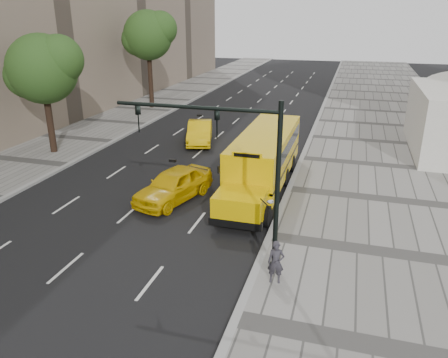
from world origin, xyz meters
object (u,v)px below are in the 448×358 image
(taxi_near, at_px, (174,185))
(taxi_far, at_px, (200,132))
(tree_c, at_px, (149,35))
(tree_b, at_px, (43,68))
(school_bus, at_px, (264,155))
(traffic_signal, at_px, (239,164))
(pedestrian, at_px, (276,262))

(taxi_near, height_order, taxi_far, taxi_near)
(tree_c, xyz_separation_m, taxi_far, (8.64, -10.29, -6.27))
(tree_c, bearing_deg, tree_b, -90.01)
(school_bus, height_order, traffic_signal, traffic_signal)
(school_bus, bearing_deg, taxi_far, 131.47)
(taxi_far, distance_m, pedestrian, 18.51)
(taxi_near, bearing_deg, school_bus, 55.59)
(taxi_far, bearing_deg, tree_c, 113.42)
(tree_c, height_order, school_bus, tree_c)
(taxi_far, xyz_separation_m, traffic_signal, (6.97, -15.40, 3.29))
(traffic_signal, bearing_deg, pedestrian, -31.11)
(pedestrian, bearing_deg, taxi_near, 128.72)
(taxi_near, height_order, pedestrian, pedestrian)
(tree_c, bearing_deg, traffic_signal, -58.72)
(school_bus, bearing_deg, taxi_near, -140.73)
(school_bus, bearing_deg, traffic_signal, -85.24)
(tree_c, distance_m, pedestrian, 32.35)
(school_bus, relative_size, taxi_far, 2.39)
(tree_b, relative_size, traffic_signal, 1.24)
(school_bus, xyz_separation_m, taxi_far, (-6.27, 7.10, -0.97))
(taxi_near, relative_size, pedestrian, 3.09)
(taxi_near, bearing_deg, pedestrian, -27.06)
(tree_b, height_order, traffic_signal, tree_b)
(school_bus, bearing_deg, tree_b, 173.27)
(tree_c, distance_m, taxi_near, 24.19)
(tree_b, relative_size, taxi_near, 1.62)
(tree_b, distance_m, school_bus, 15.53)
(tree_b, height_order, taxi_near, tree_b)
(tree_b, height_order, taxi_far, tree_b)
(pedestrian, xyz_separation_m, traffic_signal, (-1.64, 0.99, 3.15))
(tree_b, relative_size, pedestrian, 5.00)
(traffic_signal, bearing_deg, taxi_near, 133.24)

